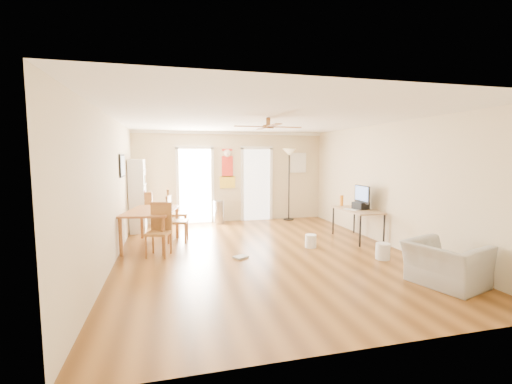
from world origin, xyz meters
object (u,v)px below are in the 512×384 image
object	(u,v)px
dining_chair_right_a	(177,211)
torchiere_lamp	(289,185)
dining_table	(152,228)
wastebasket_b	(383,251)
armchair	(445,264)
dining_chair_far	(147,212)
dining_chair_right_b	(178,219)
bookshelf	(138,195)
trash_can	(219,212)
dining_chair_near	(158,230)
wastebasket_a	(311,241)
printer	(361,206)
computer_desk	(357,224)

from	to	relation	value
dining_chair_right_a	torchiere_lamp	bearing A→B (deg)	-72.93
dining_table	wastebasket_b	xyz separation A→B (m)	(4.19, -2.02, -0.24)
armchair	dining_chair_far	bearing A→B (deg)	25.70
dining_chair_far	dining_chair_right_b	bearing A→B (deg)	139.88
dining_chair_right_b	dining_chair_far	bearing A→B (deg)	41.06
dining_table	dining_chair_far	world-z (taller)	dining_chair_far
bookshelf	dining_chair_far	distance (m)	0.50
torchiere_lamp	wastebasket_b	world-z (taller)	torchiere_lamp
dining_chair_right_b	trash_can	world-z (taller)	dining_chair_right_b
trash_can	armchair	world-z (taller)	trash_can
dining_chair_right_b	dining_chair_near	world-z (taller)	dining_chair_right_b
dining_chair_right_a	dining_chair_right_b	distance (m)	0.82
wastebasket_a	wastebasket_b	bearing A→B (deg)	-48.18
dining_chair_right_b	wastebasket_a	world-z (taller)	dining_chair_right_b
torchiere_lamp	dining_chair_right_a	bearing A→B (deg)	-161.84
dining_table	wastebasket_a	world-z (taller)	dining_table
bookshelf	dining_chair_right_a	bearing A→B (deg)	-44.71
dining_chair_right_a	printer	xyz separation A→B (m)	(4.05, -1.61, 0.22)
dining_chair_near	dining_chair_far	world-z (taller)	dining_chair_far
dining_table	armchair	size ratio (longest dim) A/B	1.57
torchiere_lamp	trash_can	bearing A→B (deg)	-178.43
dining_chair_far	wastebasket_a	world-z (taller)	dining_chair_far
dining_chair_right_a	printer	size ratio (longest dim) A/B	3.56
dining_table	wastebasket_a	xyz separation A→B (m)	(3.22, -0.94, -0.25)
computer_desk	wastebasket_a	world-z (taller)	computer_desk
dining_chair_right_b	wastebasket_b	distance (m)	4.31
bookshelf	armchair	world-z (taller)	bookshelf
dining_chair_right_a	dining_chair_right_b	bearing A→B (deg)	178.91
armchair	dining_chair_near	bearing A→B (deg)	40.97
dining_chair_far	printer	xyz separation A→B (m)	(4.76, -1.98, 0.27)
dining_chair_near	armchair	size ratio (longest dim) A/B	1.02
bookshelf	torchiere_lamp	xyz separation A→B (m)	(4.23, 0.52, 0.15)
printer	armchair	size ratio (longest dim) A/B	0.32
dining_chair_right_a	dining_chair_right_b	xyz separation A→B (m)	(0.00, -0.82, -0.04)
trash_can	printer	distance (m)	3.92
dining_chair_right_a	wastebasket_b	xyz separation A→B (m)	(3.64, -3.09, -0.40)
dining_table	computer_desk	distance (m)	4.56
dining_chair_near	computer_desk	bearing A→B (deg)	21.92
dining_chair_right_a	dining_chair_far	bearing A→B (deg)	61.30
bookshelf	dining_table	distance (m)	1.75
dining_chair_right_b	printer	world-z (taller)	dining_chair_right_b
computer_desk	armchair	size ratio (longest dim) A/B	1.32
dining_chair_far	trash_can	size ratio (longest dim) A/B	1.56
computer_desk	printer	xyz separation A→B (m)	(0.08, -0.01, 0.43)
printer	bookshelf	bearing A→B (deg)	143.84
bookshelf	dining_chair_right_b	size ratio (longest dim) A/B	1.77
bookshelf	dining_chair_near	bearing A→B (deg)	-91.50
dining_chair_right_a	trash_can	size ratio (longest dim) A/B	1.70
printer	wastebasket_a	distance (m)	1.57
bookshelf	computer_desk	world-z (taller)	bookshelf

